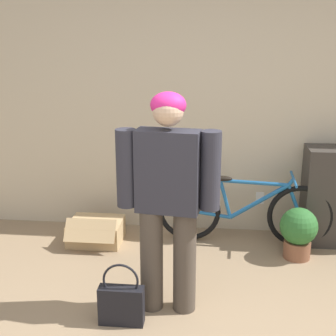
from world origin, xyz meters
The scene contains 6 objects.
wall_back centered at (0.00, 2.41, 1.30)m, with size 8.00×0.07×2.60m.
person centered at (-0.22, 0.89, 0.89)m, with size 0.71×0.24×1.58m.
bicycle centered at (0.37, 2.05, 0.33)m, with size 1.64×0.46×0.68m.
handbag centered at (-0.52, 0.66, 0.16)m, with size 0.31×0.10×0.45m.
cardboard_box centered at (-1.03, 1.94, 0.11)m, with size 0.50×0.49×0.29m.
potted_plant centered at (0.84, 1.80, 0.26)m, with size 0.33×0.33×0.47m.
Camera 1 is at (0.09, -2.12, 1.95)m, focal length 50.00 mm.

